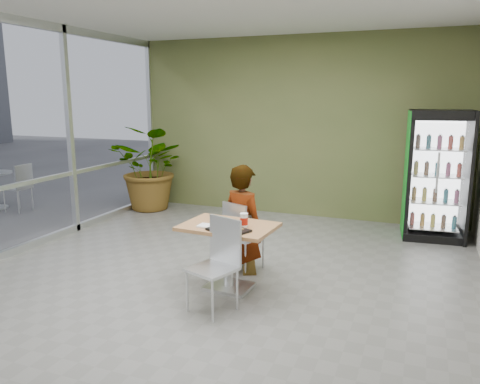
% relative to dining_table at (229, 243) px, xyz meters
% --- Properties ---
extents(ground, '(7.00, 7.00, 0.00)m').
position_rel_dining_table_xyz_m(ground, '(-0.23, 0.09, -0.54)').
color(ground, slate).
rests_on(ground, ground).
extents(room_envelope, '(6.00, 7.00, 3.20)m').
position_rel_dining_table_xyz_m(room_envelope, '(-0.23, 0.09, 1.06)').
color(room_envelope, silver).
rests_on(room_envelope, ground).
extents(storefront_frame, '(0.10, 7.00, 3.20)m').
position_rel_dining_table_xyz_m(storefront_frame, '(-3.23, 0.09, 1.06)').
color(storefront_frame, silver).
rests_on(storefront_frame, ground).
extents(dining_table, '(1.06, 0.77, 0.75)m').
position_rel_dining_table_xyz_m(dining_table, '(0.00, 0.00, 0.00)').
color(dining_table, '#B37A4C').
rests_on(dining_table, ground).
extents(chair_far, '(0.51, 0.51, 0.88)m').
position_rel_dining_table_xyz_m(chair_far, '(-0.09, 0.57, -0.02)').
color(chair_far, silver).
rests_on(chair_far, ground).
extents(chair_near, '(0.54, 0.54, 0.95)m').
position_rel_dining_table_xyz_m(chair_near, '(0.10, -0.49, 0.02)').
color(chair_near, silver).
rests_on(chair_near, ground).
extents(seated_woman, '(0.71, 0.59, 1.64)m').
position_rel_dining_table_xyz_m(seated_woman, '(-0.06, 0.61, -0.02)').
color(seated_woman, black).
rests_on(seated_woman, ground).
extents(pizza_plate, '(0.31, 0.23, 0.03)m').
position_rel_dining_table_xyz_m(pizza_plate, '(0.03, 0.02, 0.23)').
color(pizza_plate, white).
rests_on(pizza_plate, dining_table).
extents(soda_cup, '(0.09, 0.09, 0.15)m').
position_rel_dining_table_xyz_m(soda_cup, '(0.19, -0.02, 0.29)').
color(soda_cup, white).
rests_on(soda_cup, dining_table).
extents(napkin_stack, '(0.16, 0.16, 0.02)m').
position_rel_dining_table_xyz_m(napkin_stack, '(-0.21, -0.16, 0.22)').
color(napkin_stack, white).
rests_on(napkin_stack, dining_table).
extents(cafeteria_tray, '(0.49, 0.43, 0.02)m').
position_rel_dining_table_xyz_m(cafeteria_tray, '(0.10, -0.22, 0.23)').
color(cafeteria_tray, black).
rests_on(cafeteria_tray, dining_table).
extents(beverage_fridge, '(0.95, 0.76, 1.95)m').
position_rel_dining_table_xyz_m(beverage_fridge, '(2.16, 2.95, 0.44)').
color(beverage_fridge, black).
rests_on(beverage_fridge, ground).
extents(potted_plant, '(1.51, 1.32, 1.62)m').
position_rel_dining_table_xyz_m(potted_plant, '(-2.84, 2.98, 0.27)').
color(potted_plant, '#356729').
rests_on(potted_plant, ground).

